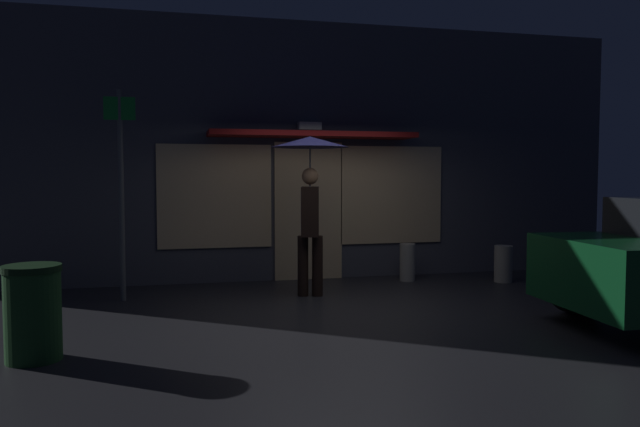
{
  "coord_description": "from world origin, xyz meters",
  "views": [
    {
      "loc": [
        -2.15,
        -7.39,
        1.67
      ],
      "look_at": [
        -0.14,
        0.83,
        1.15
      ],
      "focal_mm": 34.43,
      "sensor_mm": 36.0,
      "label": 1
    }
  ],
  "objects_px": {
    "person_with_umbrella": "(310,178)",
    "trash_bin": "(33,313)",
    "sidewalk_bollard_2": "(503,264)",
    "street_sign_post": "(121,183)",
    "sidewalk_bollard": "(407,262)"
  },
  "relations": [
    {
      "from": "street_sign_post",
      "to": "sidewalk_bollard",
      "type": "height_order",
      "value": "street_sign_post"
    },
    {
      "from": "person_with_umbrella",
      "to": "trash_bin",
      "type": "bearing_deg",
      "value": 140.38
    },
    {
      "from": "sidewalk_bollard_2",
      "to": "trash_bin",
      "type": "relative_size",
      "value": 0.66
    },
    {
      "from": "sidewalk_bollard",
      "to": "sidewalk_bollard_2",
      "type": "distance_m",
      "value": 1.49
    },
    {
      "from": "sidewalk_bollard",
      "to": "trash_bin",
      "type": "relative_size",
      "value": 0.68
    },
    {
      "from": "sidewalk_bollard",
      "to": "trash_bin",
      "type": "distance_m",
      "value": 5.79
    },
    {
      "from": "person_with_umbrella",
      "to": "sidewalk_bollard_2",
      "type": "bearing_deg",
      "value": -69.7
    },
    {
      "from": "street_sign_post",
      "to": "trash_bin",
      "type": "xyz_separation_m",
      "value": [
        -0.59,
        -2.59,
        -1.13
      ]
    },
    {
      "from": "person_with_umbrella",
      "to": "sidewalk_bollard",
      "type": "relative_size",
      "value": 3.74
    },
    {
      "from": "street_sign_post",
      "to": "sidewalk_bollard",
      "type": "xyz_separation_m",
      "value": [
        4.28,
        0.56,
        -1.28
      ]
    },
    {
      "from": "person_with_umbrella",
      "to": "trash_bin",
      "type": "height_order",
      "value": "person_with_umbrella"
    },
    {
      "from": "person_with_umbrella",
      "to": "trash_bin",
      "type": "relative_size",
      "value": 2.53
    },
    {
      "from": "person_with_umbrella",
      "to": "trash_bin",
      "type": "xyz_separation_m",
      "value": [
        -3.09,
        -2.31,
        -1.2
      ]
    },
    {
      "from": "person_with_umbrella",
      "to": "trash_bin",
      "type": "distance_m",
      "value": 4.04
    },
    {
      "from": "street_sign_post",
      "to": "sidewalk_bollard_2",
      "type": "bearing_deg",
      "value": 0.94
    }
  ]
}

